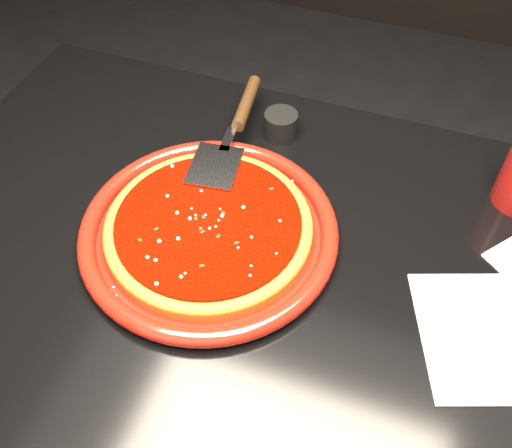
# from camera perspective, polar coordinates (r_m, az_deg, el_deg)

# --- Properties ---
(table) EXTENTS (1.20, 0.80, 0.75)m
(table) POSITION_cam_1_polar(r_m,az_deg,el_deg) (1.10, 1.98, -17.17)
(table) COLOR black
(table) RESTS_ON floor
(plate) EXTENTS (0.43, 0.43, 0.03)m
(plate) POSITION_cam_1_polar(r_m,az_deg,el_deg) (0.81, -4.72, -0.70)
(plate) COLOR maroon
(plate) RESTS_ON table
(pizza_crust) EXTENTS (0.35, 0.35, 0.01)m
(pizza_crust) POSITION_cam_1_polar(r_m,az_deg,el_deg) (0.81, -4.74, -0.51)
(pizza_crust) COLOR brown
(pizza_crust) RESTS_ON plate
(pizza_crust_rim) EXTENTS (0.35, 0.35, 0.02)m
(pizza_crust_rim) POSITION_cam_1_polar(r_m,az_deg,el_deg) (0.80, -4.77, -0.17)
(pizza_crust_rim) COLOR brown
(pizza_crust_rim) RESTS_ON plate
(pizza_sauce) EXTENTS (0.31, 0.31, 0.01)m
(pizza_sauce) POSITION_cam_1_polar(r_m,az_deg,el_deg) (0.80, -4.80, 0.07)
(pizza_sauce) COLOR #710900
(pizza_sauce) RESTS_ON plate
(parmesan_dusting) EXTENTS (0.25, 0.25, 0.01)m
(parmesan_dusting) POSITION_cam_1_polar(r_m,az_deg,el_deg) (0.79, -4.83, 0.41)
(parmesan_dusting) COLOR beige
(parmesan_dusting) RESTS_ON plate
(basil_flecks) EXTENTS (0.23, 0.23, 0.00)m
(basil_flecks) POSITION_cam_1_polar(r_m,az_deg,el_deg) (0.79, -4.82, 0.36)
(basil_flecks) COLOR black
(basil_flecks) RESTS_ON plate
(pizza_server) EXTENTS (0.12, 0.31, 0.02)m
(pizza_server) POSITION_cam_1_polar(r_m,az_deg,el_deg) (0.91, -2.30, 9.34)
(pizza_server) COLOR silver
(pizza_server) RESTS_ON plate
(napkin_a) EXTENTS (0.24, 0.24, 0.00)m
(napkin_a) POSITION_cam_1_polar(r_m,az_deg,el_deg) (0.79, 22.66, -10.20)
(napkin_a) COLOR white
(napkin_a) RESTS_ON table
(ramekin) EXTENTS (0.06, 0.06, 0.04)m
(ramekin) POSITION_cam_1_polar(r_m,az_deg,el_deg) (0.96, 2.50, 9.91)
(ramekin) COLOR black
(ramekin) RESTS_ON table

